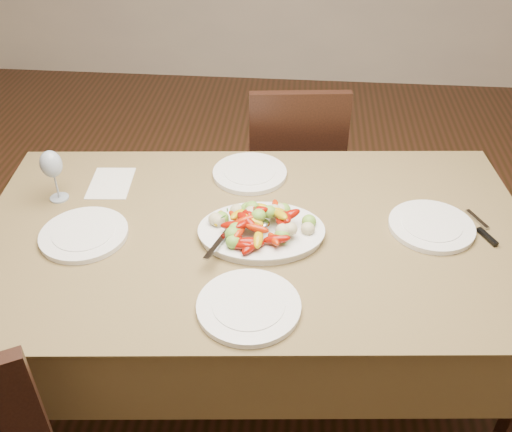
{
  "coord_description": "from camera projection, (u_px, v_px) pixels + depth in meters",
  "views": [
    {
      "loc": [
        0.17,
        -1.49,
        1.93
      ],
      "look_at": [
        0.04,
        -0.02,
        0.82
      ],
      "focal_mm": 40.0,
      "sensor_mm": 36.0,
      "label": 1
    }
  ],
  "objects": [
    {
      "name": "plate_far",
      "position": [
        250.0,
        173.0,
        2.15
      ],
      "size": [
        0.28,
        0.28,
        0.02
      ],
      "primitive_type": "cylinder",
      "color": "white",
      "rests_on": "dining_table"
    },
    {
      "name": "menu_card",
      "position": [
        111.0,
        183.0,
        2.11
      ],
      "size": [
        0.17,
        0.22,
        0.0
      ],
      "primitive_type": "cube",
      "rotation": [
        0.0,
        0.0,
        0.09
      ],
      "color": "silver",
      "rests_on": "dining_table"
    },
    {
      "name": "plate_near",
      "position": [
        249.0,
        307.0,
        1.6
      ],
      "size": [
        0.29,
        0.29,
        0.02
      ],
      "primitive_type": "cylinder",
      "color": "white",
      "rests_on": "dining_table"
    },
    {
      "name": "roasted_vegetables",
      "position": [
        261.0,
        219.0,
        1.82
      ],
      "size": [
        0.35,
        0.25,
        0.09
      ],
      "primitive_type": null,
      "rotation": [
        0.0,
        0.0,
        0.09
      ],
      "color": "#810B02",
      "rests_on": "serving_platter"
    },
    {
      "name": "wine_glass",
      "position": [
        54.0,
        174.0,
        1.97
      ],
      "size": [
        0.08,
        0.08,
        0.2
      ],
      "primitive_type": null,
      "color": "#8C99A5",
      "rests_on": "dining_table"
    },
    {
      "name": "plate_left",
      "position": [
        84.0,
        235.0,
        1.86
      ],
      "size": [
        0.29,
        0.29,
        0.02
      ],
      "primitive_type": "cylinder",
      "color": "white",
      "rests_on": "dining_table"
    },
    {
      "name": "dining_table",
      "position": [
        256.0,
        311.0,
        2.11
      ],
      "size": [
        1.93,
        1.21,
        0.76
      ],
      "primitive_type": "cube",
      "rotation": [
        0.0,
        0.0,
        0.09
      ],
      "color": "brown",
      "rests_on": "ground"
    },
    {
      "name": "table_knife",
      "position": [
        482.0,
        229.0,
        1.88
      ],
      "size": [
        0.1,
        0.19,
        0.01
      ],
      "primitive_type": null,
      "rotation": [
        0.0,
        0.0,
        0.45
      ],
      "color": "#9EA0A8",
      "rests_on": "dining_table"
    },
    {
      "name": "serving_platter",
      "position": [
        261.0,
        233.0,
        1.86
      ],
      "size": [
        0.43,
        0.33,
        0.02
      ],
      "primitive_type": "ellipsoid",
      "rotation": [
        0.0,
        0.0,
        0.09
      ],
      "color": "white",
      "rests_on": "dining_table"
    },
    {
      "name": "plate_right",
      "position": [
        431.0,
        226.0,
        1.89
      ],
      "size": [
        0.28,
        0.28,
        0.02
      ],
      "primitive_type": "cylinder",
      "color": "white",
      "rests_on": "dining_table"
    },
    {
      "name": "serving_spoon",
      "position": [
        241.0,
        231.0,
        1.8
      ],
      "size": [
        0.29,
        0.13,
        0.03
      ],
      "primitive_type": null,
      "rotation": [
        0.0,
        0.0,
        -0.27
      ],
      "color": "#9EA0A8",
      "rests_on": "serving_platter"
    },
    {
      "name": "floor",
      "position": [
        248.0,
        372.0,
        2.35
      ],
      "size": [
        6.0,
        6.0,
        0.0
      ],
      "primitive_type": "plane",
      "color": "#392011",
      "rests_on": "ground"
    },
    {
      "name": "chair_far",
      "position": [
        293.0,
        168.0,
        2.74
      ],
      "size": [
        0.47,
        0.47,
        0.95
      ],
      "primitive_type": null,
      "rotation": [
        0.0,
        0.0,
        3.26
      ],
      "color": "black",
      "rests_on": "ground"
    }
  ]
}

